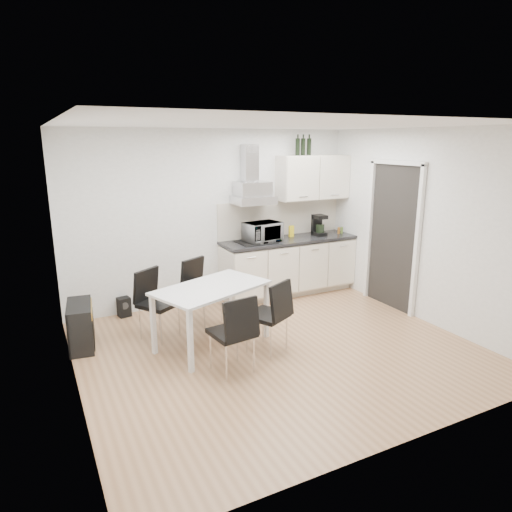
{
  "coord_description": "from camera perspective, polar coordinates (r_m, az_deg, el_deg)",
  "views": [
    {
      "loc": [
        -2.51,
        -4.37,
        2.45
      ],
      "look_at": [
        -0.14,
        0.31,
        1.1
      ],
      "focal_mm": 32.0,
      "sensor_mm": 36.0,
      "label": 1
    }
  ],
  "objects": [
    {
      "name": "dining_table",
      "position": [
        5.48,
        -5.58,
        -4.68
      ],
      "size": [
        1.52,
        1.19,
        0.75
      ],
      "rotation": [
        0.0,
        0.0,
        0.37
      ],
      "color": "white",
      "rests_on": "ground"
    },
    {
      "name": "ceiling",
      "position": [
        5.04,
        3.14,
        16.11
      ],
      "size": [
        4.5,
        4.5,
        0.0
      ],
      "primitive_type": "plane",
      "color": "white",
      "rests_on": "wall_back"
    },
    {
      "name": "wall_back",
      "position": [
        6.94,
        -5.28,
        4.83
      ],
      "size": [
        4.5,
        0.1,
        2.6
      ],
      "primitive_type": "cube",
      "color": "white",
      "rests_on": "ground"
    },
    {
      "name": "floor_speaker",
      "position": [
        6.77,
        -16.17,
        -6.13
      ],
      "size": [
        0.19,
        0.17,
        0.28
      ],
      "primitive_type": "cube",
      "rotation": [
        0.0,
        0.0,
        0.17
      ],
      "color": "black",
      "rests_on": "ground"
    },
    {
      "name": "guitar_amp",
      "position": [
        5.93,
        -21.07,
        -8.11
      ],
      "size": [
        0.36,
        0.68,
        0.55
      ],
      "rotation": [
        0.0,
        0.0,
        -0.12
      ],
      "color": "black",
      "rests_on": "ground"
    },
    {
      "name": "wall_left",
      "position": [
        4.53,
        -22.63,
        -1.41
      ],
      "size": [
        0.1,
        4.0,
        2.6
      ],
      "primitive_type": "cube",
      "color": "white",
      "rests_on": "ground"
    },
    {
      "name": "chair_far_right",
      "position": [
        6.24,
        -6.6,
        -4.46
      ],
      "size": [
        0.62,
        0.64,
        0.88
      ],
      "primitive_type": null,
      "rotation": [
        0.0,
        0.0,
        3.6
      ],
      "color": "black",
      "rests_on": "ground"
    },
    {
      "name": "kitchenette",
      "position": [
        7.32,
        4.25,
        1.6
      ],
      "size": [
        2.22,
        0.64,
        2.52
      ],
      "color": "beige",
      "rests_on": "ground"
    },
    {
      "name": "chair_near_left",
      "position": [
        4.93,
        -3.05,
        -9.65
      ],
      "size": [
        0.5,
        0.55,
        0.88
      ],
      "primitive_type": null,
      "rotation": [
        0.0,
        0.0,
        0.12
      ],
      "color": "black",
      "rests_on": "ground"
    },
    {
      "name": "doorway",
      "position": [
        6.96,
        16.62,
        2.21
      ],
      "size": [
        0.08,
        1.04,
        2.1
      ],
      "primitive_type": "cube",
      "color": "white",
      "rests_on": "ground"
    },
    {
      "name": "wall_right",
      "position": [
        6.56,
        20.3,
        3.44
      ],
      "size": [
        0.1,
        4.0,
        2.6
      ],
      "primitive_type": "cube",
      "color": "white",
      "rests_on": "ground"
    },
    {
      "name": "chair_far_left",
      "position": [
        5.85,
        -12.03,
        -6.0
      ],
      "size": [
        0.64,
        0.66,
        0.88
      ],
      "primitive_type": null,
      "rotation": [
        0.0,
        0.0,
        3.72
      ],
      "color": "black",
      "rests_on": "ground"
    },
    {
      "name": "ground",
      "position": [
        5.6,
        2.77,
        -11.51
      ],
      "size": [
        4.5,
        4.5,
        0.0
      ],
      "primitive_type": "plane",
      "color": "tan",
      "rests_on": "ground"
    },
    {
      "name": "chair_near_right",
      "position": [
        5.38,
        1.38,
        -7.51
      ],
      "size": [
        0.62,
        0.65,
        0.88
      ],
      "primitive_type": null,
      "rotation": [
        0.0,
        0.0,
        0.48
      ],
      "color": "black",
      "rests_on": "ground"
    },
    {
      "name": "wall_front",
      "position": [
        3.64,
        18.79,
        -4.78
      ],
      "size": [
        4.5,
        0.1,
        2.6
      ],
      "primitive_type": "cube",
      "color": "white",
      "rests_on": "ground"
    }
  ]
}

